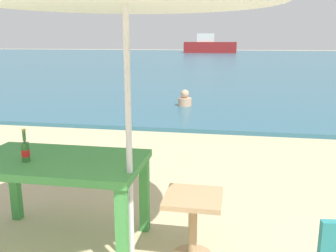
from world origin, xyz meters
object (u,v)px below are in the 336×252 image
at_px(swimmer_person, 185,100).
at_px(boat_sailboat, 210,46).
at_px(picnic_table_green, 59,172).
at_px(beer_bottle_amber, 25,150).
at_px(side_table_wood, 192,218).

bearing_deg(swimmer_person, boat_sailboat, 93.05).
relative_size(picnic_table_green, beer_bottle_amber, 5.28).
distance_m(side_table_wood, boat_sailboat, 43.34).
bearing_deg(swimmer_person, picnic_table_green, -91.70).
height_order(beer_bottle_amber, swimmer_person, beer_bottle_amber).
bearing_deg(side_table_wood, swimmer_person, 98.20).
bearing_deg(side_table_wood, picnic_table_green, 178.43).
height_order(swimmer_person, boat_sailboat, boat_sailboat).
xyz_separation_m(picnic_table_green, beer_bottle_amber, (-0.22, -0.10, 0.20)).
bearing_deg(boat_sailboat, side_table_wood, -86.18).
relative_size(beer_bottle_amber, swimmer_person, 0.65).
height_order(picnic_table_green, beer_bottle_amber, beer_bottle_amber).
relative_size(side_table_wood, boat_sailboat, 0.09).
bearing_deg(picnic_table_green, boat_sailboat, 92.34).
bearing_deg(picnic_table_green, swimmer_person, 88.30).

